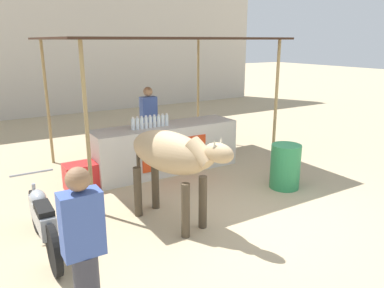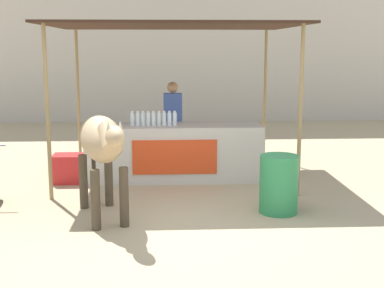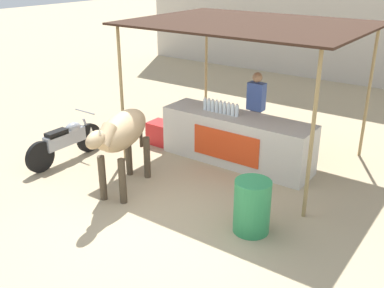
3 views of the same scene
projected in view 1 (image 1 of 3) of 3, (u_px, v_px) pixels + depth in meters
name	position (u px, v px, depth m)	size (l,w,h in m)	color
ground_plane	(230.00, 210.00, 5.97)	(60.00, 60.00, 0.00)	tan
building_wall_far	(64.00, 20.00, 13.06)	(16.00, 0.50, 6.58)	beige
stall_counter	(166.00, 148.00, 7.65)	(3.00, 0.82, 0.96)	beige
stall_awning	(157.00, 43.00, 7.34)	(4.20, 3.20, 2.66)	#382319
water_bottle_row	(150.00, 122.00, 7.27)	(0.79, 0.07, 0.25)	silver
vendor_behind_counter	(149.00, 124.00, 8.16)	(0.34, 0.22, 1.65)	#383842
cooler_box	(82.00, 176.00, 6.74)	(0.60, 0.44, 0.48)	red
water_barrel	(285.00, 166.00, 6.76)	(0.53, 0.53, 0.81)	#2D8C51
cow	(172.00, 156.00, 5.28)	(0.91, 1.84, 1.44)	tan
motorcycle_parked	(43.00, 219.00, 4.74)	(0.55, 1.80, 0.90)	black
passerby_on_street	(85.00, 257.00, 3.15)	(0.34, 0.22, 1.65)	#383842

